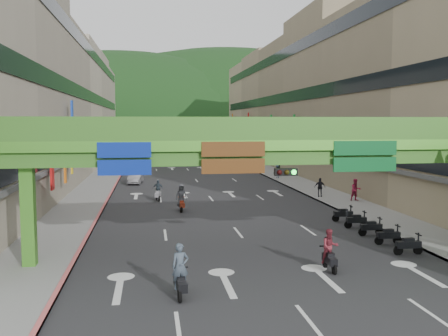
# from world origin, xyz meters

# --- Properties ---
(ground) EXTENTS (320.00, 320.00, 0.00)m
(ground) POSITION_xyz_m (0.00, 0.00, 0.00)
(ground) COLOR black
(ground) RESTS_ON ground
(road_slab) EXTENTS (18.00, 140.00, 0.02)m
(road_slab) POSITION_xyz_m (0.00, 50.00, 0.01)
(road_slab) COLOR #28282B
(road_slab) RESTS_ON ground
(sidewalk_left) EXTENTS (4.00, 140.00, 0.15)m
(sidewalk_left) POSITION_xyz_m (-11.00, 50.00, 0.07)
(sidewalk_left) COLOR gray
(sidewalk_left) RESTS_ON ground
(sidewalk_right) EXTENTS (4.00, 140.00, 0.15)m
(sidewalk_right) POSITION_xyz_m (11.00, 50.00, 0.07)
(sidewalk_right) COLOR gray
(sidewalk_right) RESTS_ON ground
(curb_left) EXTENTS (0.20, 140.00, 0.18)m
(curb_left) POSITION_xyz_m (-9.10, 50.00, 0.09)
(curb_left) COLOR #CC5959
(curb_left) RESTS_ON ground
(curb_right) EXTENTS (0.20, 140.00, 0.18)m
(curb_right) POSITION_xyz_m (9.10, 50.00, 0.09)
(curb_right) COLOR gray
(curb_right) RESTS_ON ground
(building_row_left) EXTENTS (12.80, 95.00, 19.00)m
(building_row_left) POSITION_xyz_m (-18.93, 50.00, 9.46)
(building_row_left) COLOR #9E937F
(building_row_left) RESTS_ON ground
(building_row_right) EXTENTS (12.80, 95.00, 19.00)m
(building_row_right) POSITION_xyz_m (18.93, 50.00, 9.46)
(building_row_right) COLOR gray
(building_row_right) RESTS_ON ground
(overpass_near) EXTENTS (28.00, 12.27, 7.10)m
(overpass_near) POSITION_xyz_m (0.93, 5.38, 5.21)
(overpass_near) COLOR #4C9E2D
(overpass_near) RESTS_ON ground
(overpass_far) EXTENTS (28.00, 2.20, 7.10)m
(overpass_far) POSITION_xyz_m (0.00, 65.00, 5.40)
(overpass_far) COLOR #4C9E2D
(overpass_far) RESTS_ON ground
(hill_left) EXTENTS (168.00, 140.00, 112.00)m
(hill_left) POSITION_xyz_m (-15.00, 160.00, 0.00)
(hill_left) COLOR #1C4419
(hill_left) RESTS_ON ground
(hill_right) EXTENTS (208.00, 176.00, 128.00)m
(hill_right) POSITION_xyz_m (25.00, 180.00, 0.00)
(hill_right) COLOR #1C4419
(hill_right) RESTS_ON ground
(bunting_string) EXTENTS (26.00, 0.36, 0.47)m
(bunting_string) POSITION_xyz_m (0.00, 30.00, 5.96)
(bunting_string) COLOR black
(bunting_string) RESTS_ON ground
(scooter_rider_near) EXTENTS (0.71, 1.60, 2.16)m
(scooter_rider_near) POSITION_xyz_m (-4.25, 1.00, 1.02)
(scooter_rider_near) COLOR black
(scooter_rider_near) RESTS_ON ground
(scooter_rider_mid) EXTENTS (0.81, 1.60, 1.97)m
(scooter_rider_mid) POSITION_xyz_m (2.77, 3.49, 1.01)
(scooter_rider_mid) COLOR black
(scooter_rider_mid) RESTS_ON ground
(scooter_rider_left) EXTENTS (0.93, 1.59, 1.84)m
(scooter_rider_left) POSITION_xyz_m (-4.73, 25.52, 0.90)
(scooter_rider_left) COLOR gray
(scooter_rider_left) RESTS_ON ground
(scooter_rider_far) EXTENTS (0.91, 1.60, 2.11)m
(scooter_rider_far) POSITION_xyz_m (-3.03, 19.96, 1.07)
(scooter_rider_far) COLOR maroon
(scooter_rider_far) RESTS_ON ground
(parked_scooter_row) EXTENTS (1.60, 9.35, 1.08)m
(parked_scooter_row) POSITION_xyz_m (7.80, 10.00, 0.52)
(parked_scooter_row) COLOR black
(parked_scooter_row) RESTS_ON ground
(car_silver) EXTENTS (1.77, 3.98, 1.27)m
(car_silver) POSITION_xyz_m (-7.00, 38.05, 0.63)
(car_silver) COLOR #A7A5AC
(car_silver) RESTS_ON ground
(car_yellow) EXTENTS (2.21, 4.24, 1.38)m
(car_yellow) POSITION_xyz_m (1.16, 62.12, 0.69)
(car_yellow) COLOR #E9F91E
(car_yellow) RESTS_ON ground
(pedestrian_red) EXTENTS (0.93, 0.73, 1.88)m
(pedestrian_red) POSITION_xyz_m (12.01, 22.15, 0.94)
(pedestrian_red) COLOR maroon
(pedestrian_red) RESTS_ON ground
(pedestrian_dark) EXTENTS (1.04, 0.57, 1.68)m
(pedestrian_dark) POSITION_xyz_m (9.80, 24.95, 0.84)
(pedestrian_dark) COLOR black
(pedestrian_dark) RESTS_ON ground
(pedestrian_blue) EXTENTS (0.86, 0.67, 1.64)m
(pedestrian_blue) POSITION_xyz_m (9.80, 40.00, 0.82)
(pedestrian_blue) COLOR #36435C
(pedestrian_blue) RESTS_ON ground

